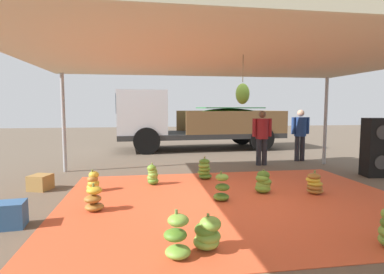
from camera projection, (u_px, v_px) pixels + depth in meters
name	position (u px, v px, depth m)	size (l,w,h in m)	color
ground_plane	(205.00, 170.00, 8.73)	(40.00, 40.00, 0.00)	brown
tarp_orange	(237.00, 201.00, 5.78)	(6.43, 4.98, 0.01)	#D1512D
tent_canopy	(240.00, 57.00, 5.45)	(8.00, 7.00, 2.70)	#9EA0A5
banana_bunch_1	(314.00, 184.00, 6.23)	(0.44, 0.42, 0.47)	#996628
banana_bunch_2	(93.00, 182.00, 6.43)	(0.35, 0.36, 0.45)	gold
banana_bunch_4	(177.00, 238.00, 3.57)	(0.38, 0.38, 0.56)	#75A83D
banana_bunch_5	(263.00, 182.00, 6.31)	(0.45, 0.44, 0.47)	#60932D
banana_bunch_7	(204.00, 170.00, 7.52)	(0.44, 0.42, 0.55)	#477523
banana_bunch_8	(208.00, 234.00, 3.77)	(0.44, 0.44, 0.44)	#75A83D
banana_bunch_9	(153.00, 175.00, 6.96)	(0.34, 0.34, 0.49)	#518428
banana_bunch_10	(222.00, 188.00, 5.77)	(0.41, 0.41, 0.55)	#518428
banana_bunch_11	(94.00, 200.00, 5.18)	(0.38, 0.38, 0.47)	#996628
cargo_truck_main	(193.00, 121.00, 13.00)	(6.85, 2.77, 2.40)	#2D2D2D
worker_0	(300.00, 131.00, 10.06)	(0.61, 0.37, 1.67)	#26262D
worker_1	(262.00, 133.00, 9.32)	(0.60, 0.37, 1.65)	#26262D
speaker_stack	(375.00, 147.00, 7.80)	(0.59, 0.53, 1.47)	black
crate_0	(40.00, 182.00, 6.56)	(0.39, 0.41, 0.32)	olive
crate_1	(5.00, 215.00, 4.47)	(0.54, 0.36, 0.37)	#335B8E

